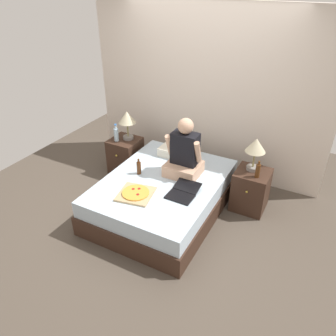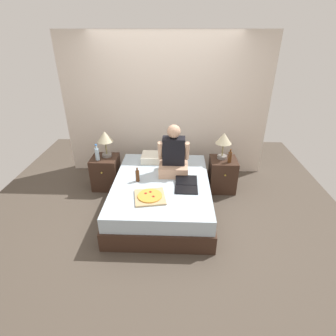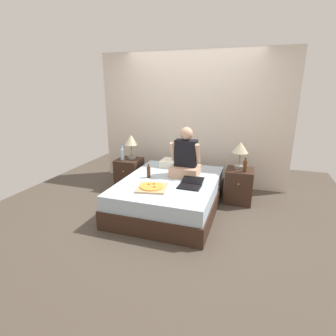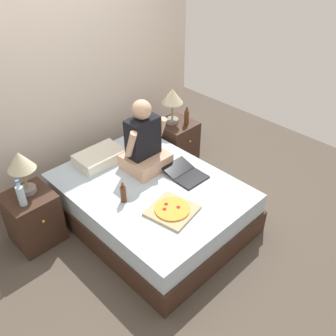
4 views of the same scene
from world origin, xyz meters
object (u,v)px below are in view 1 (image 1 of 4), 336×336
at_px(beer_bottle, 258,171).
at_px(beer_bottle_on_bed, 139,168).
at_px(pizza_box, 136,194).
at_px(person_seated, 184,155).
at_px(nightstand_right, 251,190).
at_px(nightstand_left, 126,156).
at_px(lamp_on_right_nightstand, 256,148).
at_px(bed, 163,195).
at_px(laptop, 182,193).
at_px(water_bottle, 116,134).
at_px(lamp_on_left_nightstand, 127,119).

height_order(beer_bottle, beer_bottle_on_bed, beer_bottle).
distance_m(beer_bottle, beer_bottle_on_bed, 1.53).
bearing_deg(pizza_box, person_seated, 67.19).
bearing_deg(person_seated, nightstand_right, 22.15).
bearing_deg(nightstand_right, beer_bottle_on_bed, -155.41).
distance_m(nightstand_left, person_seated, 1.33).
distance_m(lamp_on_right_nightstand, beer_bottle, 0.29).
distance_m(bed, laptop, 0.49).
height_order(person_seated, laptop, person_seated).
height_order(beer_bottle, pizza_box, beer_bottle).
height_order(water_bottle, beer_bottle, water_bottle).
bearing_deg(water_bottle, lamp_on_right_nightstand, 3.86).
height_order(lamp_on_right_nightstand, pizza_box, lamp_on_right_nightstand).
bearing_deg(laptop, person_seated, 113.62).
relative_size(person_seated, beer_bottle_on_bed, 3.55).
relative_size(lamp_on_left_nightstand, nightstand_right, 0.79).
distance_m(beer_bottle, person_seated, 0.95).
distance_m(laptop, beer_bottle_on_bed, 0.74).
xyz_separation_m(person_seated, pizza_box, (-0.30, -0.71, -0.27)).
xyz_separation_m(lamp_on_right_nightstand, beer_bottle_on_bed, (-1.33, -0.67, -0.31)).
bearing_deg(nightstand_left, laptop, -29.58).
distance_m(nightstand_left, water_bottle, 0.41).
relative_size(water_bottle, nightstand_right, 0.49).
distance_m(person_seated, beer_bottle_on_bed, 0.63).
height_order(lamp_on_right_nightstand, beer_bottle_on_bed, lamp_on_right_nightstand).
xyz_separation_m(bed, person_seated, (0.17, 0.27, 0.53)).
xyz_separation_m(beer_bottle, beer_bottle_on_bed, (-1.43, -0.52, -0.08)).
bearing_deg(lamp_on_left_nightstand, bed, -34.06).
bearing_deg(nightstand_right, beer_bottle, -54.99).
xyz_separation_m(nightstand_left, lamp_on_left_nightstand, (0.04, 0.05, 0.61)).
xyz_separation_m(lamp_on_left_nightstand, beer_bottle, (2.05, -0.15, -0.23)).
height_order(water_bottle, pizza_box, water_bottle).
distance_m(bed, lamp_on_right_nightstand, 1.35).
height_order(nightstand_left, laptop, nightstand_left).
xyz_separation_m(nightstand_left, nightstand_right, (2.02, 0.00, 0.00)).
relative_size(nightstand_left, pizza_box, 1.21).
distance_m(bed, lamp_on_left_nightstand, 1.34).
distance_m(bed, water_bottle, 1.28).
bearing_deg(bed, beer_bottle, 25.11).
distance_m(water_bottle, beer_bottle, 2.17).
height_order(bed, beer_bottle_on_bed, beer_bottle_on_bed).
height_order(nightstand_left, nightstand_right, same).
bearing_deg(person_seated, bed, -123.16).
bearing_deg(beer_bottle_on_bed, pizza_box, -62.51).
bearing_deg(beer_bottle, laptop, -136.33).
xyz_separation_m(lamp_on_right_nightstand, pizza_box, (-1.11, -1.11, -0.39)).
bearing_deg(person_seated, nightstand_left, 163.95).
xyz_separation_m(laptop, beer_bottle_on_bed, (-0.72, 0.16, 0.07)).
xyz_separation_m(nightstand_right, laptop, (-0.64, -0.78, 0.22)).
xyz_separation_m(person_seated, laptop, (0.19, -0.44, -0.27)).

